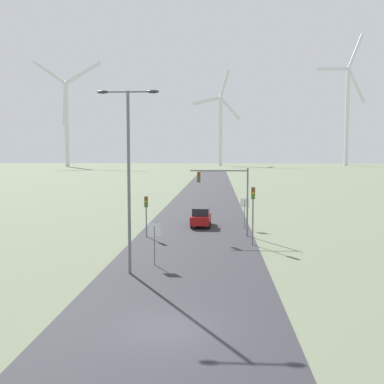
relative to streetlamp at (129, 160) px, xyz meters
The scene contains 12 objects.
ground_plane 11.01m from the streetlamp, 68.53° to the right, with size 600.00×600.00×0.00m, color #667056.
road_surface 40.50m from the streetlamp, 85.38° to the left, with size 10.00×240.00×0.01m.
streetlamp is the anchor object (origin of this frame).
stop_sign_near 5.33m from the streetlamp, 60.22° to the left, with size 0.81×0.07×2.66m.
stop_sign_far 18.67m from the streetlamp, 64.93° to the left, with size 0.81×0.07×2.83m.
traffic_light_post_near_left 12.35m from the streetlamp, 94.39° to the left, with size 0.28×0.34×3.44m.
traffic_light_post_near_right 12.17m from the streetlamp, 47.88° to the left, with size 0.28×0.34×4.47m.
traffic_light_mast_overhead 13.98m from the streetlamp, 64.54° to the left, with size 4.94×0.35×5.83m.
car_approaching 18.55m from the streetlamp, 78.47° to the left, with size 1.95×4.16×1.83m.
wind_turbine_far_left 220.59m from the streetlamp, 109.73° to the left, with size 38.40×6.94×56.17m.
wind_turbine_left 235.49m from the streetlamp, 88.47° to the left, with size 27.68×8.27×55.03m.
wind_turbine_center 251.37m from the streetlamp, 71.71° to the left, with size 31.88×17.19×75.19m.
Camera 1 is at (1.94, -17.47, 7.05)m, focal length 42.00 mm.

